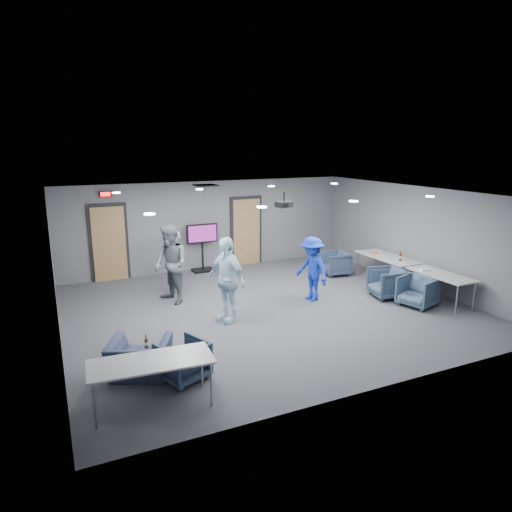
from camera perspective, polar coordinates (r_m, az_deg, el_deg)
name	(u,v)px	position (r m, az deg, el deg)	size (l,w,h in m)	color
floor	(267,308)	(10.85, 1.36, -6.56)	(9.00, 9.00, 0.00)	#3E4146
ceiling	(267,194)	(10.23, 1.44, 7.76)	(9.00, 9.00, 0.00)	white
wall_back	(210,225)	(14.09, -5.80, 3.83)	(9.00, 0.02, 2.70)	slate
wall_front	(383,308)	(7.24, 15.58, -6.33)	(9.00, 0.02, 2.70)	slate
wall_left	(54,276)	(9.44, -23.95, -2.31)	(0.02, 8.00, 2.70)	slate
wall_right	(417,237)	(13.04, 19.46, 2.29)	(0.02, 8.00, 2.70)	slate
door_left	(109,243)	(13.44, -17.88, 1.51)	(1.06, 0.17, 2.24)	black
door_right	(246,232)	(14.52, -1.23, 3.06)	(1.06, 0.17, 2.24)	black
exit_sign	(105,194)	(13.21, -18.31, 7.36)	(0.32, 0.08, 0.16)	black
hvac_diffuser	(206,185)	(12.62, -6.31, 8.77)	(0.60, 0.60, 0.03)	black
downlights	(267,195)	(10.23, 1.44, 7.68)	(6.18, 3.78, 0.02)	white
person_a	(175,262)	(12.05, -10.07, -0.68)	(0.59, 0.39, 1.61)	#969896
person_b	(171,265)	(11.16, -10.63, -1.06)	(0.93, 0.73, 1.92)	slate
person_c	(227,279)	(9.87, -3.68, -2.94)	(1.10, 0.46, 1.88)	#C6E8FF
person_d	(312,269)	(11.27, 7.00, -1.61)	(1.03, 0.59, 1.60)	#1B34B4
chair_right_a	(335,263)	(13.69, 9.89, -0.91)	(0.74, 0.76, 0.69)	#35415C
chair_right_b	(388,283)	(11.98, 16.13, -3.25)	(0.80, 0.82, 0.75)	#374960
chair_right_c	(418,291)	(11.57, 19.55, -4.20)	(0.77, 0.79, 0.72)	#3D526A
chair_front_a	(183,360)	(7.77, -9.17, -12.75)	(0.70, 0.73, 0.66)	#37475F
chair_front_b	(140,358)	(8.01, -14.31, -12.27)	(0.97, 0.85, 0.63)	#384261
table_right_a	(388,258)	(13.21, 16.14, -0.25)	(0.81, 1.95, 0.73)	#A9ACAE
table_right_b	(441,276)	(11.90, 22.07, -2.30)	(0.71, 1.70, 0.73)	#A9ACAE
table_front_left	(151,364)	(6.96, -12.97, -12.97)	(1.83, 0.87, 0.73)	#A9ACAE
bottle_front	(146,343)	(7.31, -13.55, -10.53)	(0.06, 0.06, 0.22)	#531E0E
bottle_right	(400,257)	(12.83, 17.59, -0.13)	(0.07, 0.07, 0.27)	#531E0E
snack_box	(375,253)	(13.48, 14.62, 0.38)	(0.17, 0.11, 0.04)	#D95F36
wrapper	(425,270)	(12.05, 20.35, -1.59)	(0.23, 0.16, 0.05)	white
tv_stand	(202,245)	(13.85, -6.72, 1.41)	(0.95, 0.45, 1.46)	black
projector	(284,204)	(10.80, 3.54, 6.48)	(0.39, 0.36, 0.36)	black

